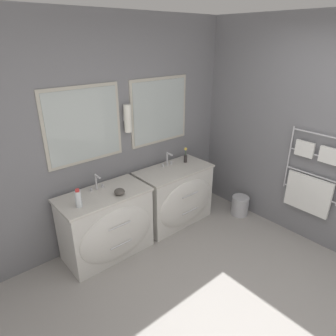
% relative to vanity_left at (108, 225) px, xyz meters
% --- Properties ---
extents(wall_back, '(4.96, 0.17, 2.60)m').
position_rel_vanity_left_xyz_m(wall_back, '(0.36, 0.36, 0.92)').
color(wall_back, slate).
rests_on(wall_back, ground_plane).
extents(wall_right, '(0.13, 4.29, 2.60)m').
position_rel_vanity_left_xyz_m(wall_right, '(2.06, -0.89, 0.90)').
color(wall_right, slate).
rests_on(wall_right, ground_plane).
extents(vanity_left, '(1.00, 0.58, 0.78)m').
position_rel_vanity_left_xyz_m(vanity_left, '(0.00, 0.00, 0.00)').
color(vanity_left, silver).
rests_on(vanity_left, ground_plane).
extents(vanity_right, '(1.00, 0.58, 0.78)m').
position_rel_vanity_left_xyz_m(vanity_right, '(1.03, 0.00, 0.00)').
color(vanity_right, silver).
rests_on(vanity_right, ground_plane).
extents(faucet_left, '(0.17, 0.12, 0.19)m').
position_rel_vanity_left_xyz_m(faucet_left, '(0.00, 0.16, 0.47)').
color(faucet_left, silver).
rests_on(faucet_left, vanity_left).
extents(faucet_right, '(0.17, 0.12, 0.19)m').
position_rel_vanity_left_xyz_m(faucet_right, '(1.03, 0.16, 0.47)').
color(faucet_right, silver).
rests_on(faucet_right, vanity_right).
extents(toiletry_bottle, '(0.06, 0.06, 0.20)m').
position_rel_vanity_left_xyz_m(toiletry_bottle, '(-0.31, -0.05, 0.48)').
color(toiletry_bottle, silver).
rests_on(toiletry_bottle, vanity_left).
extents(amenity_bowl, '(0.12, 0.12, 0.07)m').
position_rel_vanity_left_xyz_m(amenity_bowl, '(0.13, -0.10, 0.42)').
color(amenity_bowl, '#4C4742').
rests_on(amenity_bowl, vanity_left).
extents(flower_vase, '(0.05, 0.05, 0.21)m').
position_rel_vanity_left_xyz_m(flower_vase, '(1.30, 0.10, 0.47)').
color(flower_vase, '#332D2D').
rests_on(flower_vase, vanity_right).
extents(waste_bin, '(0.24, 0.24, 0.28)m').
position_rel_vanity_left_xyz_m(waste_bin, '(1.85, -0.47, -0.25)').
color(waste_bin, '#B7B7BC').
rests_on(waste_bin, ground_plane).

